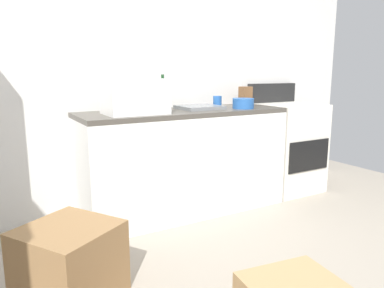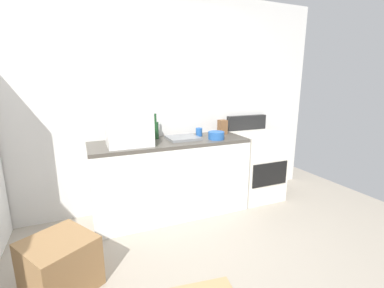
{
  "view_description": "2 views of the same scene",
  "coord_description": "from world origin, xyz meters",
  "px_view_note": "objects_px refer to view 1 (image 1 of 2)",
  "views": [
    {
      "loc": [
        -1.21,
        -1.55,
        1.22
      ],
      "look_at": [
        0.08,
        0.69,
        0.71
      ],
      "focal_mm": 34.37,
      "sensor_mm": 36.0,
      "label": 1
    },
    {
      "loc": [
        -0.63,
        -1.65,
        1.56
      ],
      "look_at": [
        0.42,
        0.84,
        0.92
      ],
      "focal_mm": 24.84,
      "sensor_mm": 36.0,
      "label": 2
    }
  ],
  "objects_px": {
    "knife_block": "(245,96)",
    "cardboard_box_medium": "(70,263)",
    "microwave": "(135,96)",
    "coffee_mug": "(217,101)",
    "stove_oven": "(286,146)",
    "wine_bottle": "(163,97)",
    "mixing_bowl": "(243,103)"
  },
  "relations": [
    {
      "from": "knife_block",
      "to": "stove_oven",
      "type": "bearing_deg",
      "value": -14.75
    },
    {
      "from": "mixing_bowl",
      "to": "cardboard_box_medium",
      "type": "height_order",
      "value": "mixing_bowl"
    },
    {
      "from": "mixing_bowl",
      "to": "cardboard_box_medium",
      "type": "bearing_deg",
      "value": -157.45
    },
    {
      "from": "coffee_mug",
      "to": "cardboard_box_medium",
      "type": "bearing_deg",
      "value": -148.9
    },
    {
      "from": "coffee_mug",
      "to": "mixing_bowl",
      "type": "xyz_separation_m",
      "value": [
        0.11,
        -0.25,
        -0.0
      ]
    },
    {
      "from": "microwave",
      "to": "mixing_bowl",
      "type": "height_order",
      "value": "microwave"
    },
    {
      "from": "microwave",
      "to": "wine_bottle",
      "type": "relative_size",
      "value": 1.53
    },
    {
      "from": "wine_bottle",
      "to": "coffee_mug",
      "type": "relative_size",
      "value": 3.0
    },
    {
      "from": "knife_block",
      "to": "cardboard_box_medium",
      "type": "distance_m",
      "value": 2.3
    },
    {
      "from": "microwave",
      "to": "cardboard_box_medium",
      "type": "height_order",
      "value": "microwave"
    },
    {
      "from": "stove_oven",
      "to": "mixing_bowl",
      "type": "relative_size",
      "value": 5.79
    },
    {
      "from": "wine_bottle",
      "to": "cardboard_box_medium",
      "type": "relative_size",
      "value": 0.66
    },
    {
      "from": "microwave",
      "to": "mixing_bowl",
      "type": "xyz_separation_m",
      "value": [
        0.99,
        -0.08,
        -0.09
      ]
    },
    {
      "from": "knife_block",
      "to": "mixing_bowl",
      "type": "distance_m",
      "value": 0.36
    },
    {
      "from": "mixing_bowl",
      "to": "microwave",
      "type": "bearing_deg",
      "value": 175.63
    },
    {
      "from": "coffee_mug",
      "to": "mixing_bowl",
      "type": "distance_m",
      "value": 0.28
    },
    {
      "from": "stove_oven",
      "to": "microwave",
      "type": "distance_m",
      "value": 1.78
    },
    {
      "from": "cardboard_box_medium",
      "to": "stove_oven",
      "type": "bearing_deg",
      "value": 19.6
    },
    {
      "from": "microwave",
      "to": "mixing_bowl",
      "type": "relative_size",
      "value": 2.42
    },
    {
      "from": "microwave",
      "to": "cardboard_box_medium",
      "type": "xyz_separation_m",
      "value": [
        -0.7,
        -0.78,
        -0.83
      ]
    },
    {
      "from": "coffee_mug",
      "to": "mixing_bowl",
      "type": "height_order",
      "value": "coffee_mug"
    },
    {
      "from": "stove_oven",
      "to": "cardboard_box_medium",
      "type": "height_order",
      "value": "stove_oven"
    },
    {
      "from": "microwave",
      "to": "coffee_mug",
      "type": "bearing_deg",
      "value": 11.36
    },
    {
      "from": "stove_oven",
      "to": "coffee_mug",
      "type": "bearing_deg",
      "value": 172.32
    },
    {
      "from": "wine_bottle",
      "to": "coffee_mug",
      "type": "bearing_deg",
      "value": -4.77
    },
    {
      "from": "microwave",
      "to": "coffee_mug",
      "type": "height_order",
      "value": "microwave"
    },
    {
      "from": "stove_oven",
      "to": "cardboard_box_medium",
      "type": "xyz_separation_m",
      "value": [
        -2.39,
        -0.85,
        -0.26
      ]
    },
    {
      "from": "stove_oven",
      "to": "knife_block",
      "type": "relative_size",
      "value": 6.11
    },
    {
      "from": "microwave",
      "to": "knife_block",
      "type": "relative_size",
      "value": 2.56
    },
    {
      "from": "microwave",
      "to": "knife_block",
      "type": "distance_m",
      "value": 1.24
    },
    {
      "from": "wine_bottle",
      "to": "mixing_bowl",
      "type": "relative_size",
      "value": 1.58
    },
    {
      "from": "stove_oven",
      "to": "mixing_bowl",
      "type": "distance_m",
      "value": 0.86
    }
  ]
}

